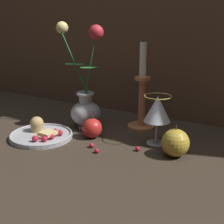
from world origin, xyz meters
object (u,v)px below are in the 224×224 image
(vase, at_px, (85,100))
(plate_with_pastries, at_px, (41,134))
(candlestick, at_px, (142,99))
(apple_near_glass, at_px, (175,143))
(wine_glass, at_px, (157,110))
(apple_beside_vase, at_px, (92,128))

(vase, height_order, plate_with_pastries, vase)
(plate_with_pastries, relative_size, candlestick, 0.66)
(plate_with_pastries, bearing_deg, apple_near_glass, 11.07)
(candlestick, bearing_deg, wine_glass, -46.36)
(wine_glass, xyz_separation_m, apple_near_glass, (0.08, -0.06, -0.07))
(plate_with_pastries, bearing_deg, apple_beside_vase, 29.56)
(plate_with_pastries, height_order, apple_near_glass, apple_near_glass)
(apple_beside_vase, distance_m, apple_near_glass, 0.29)
(vase, bearing_deg, candlestick, 28.57)
(apple_near_glass, bearing_deg, wine_glass, 143.87)
(plate_with_pastries, height_order, apple_beside_vase, apple_beside_vase)
(vase, height_order, wine_glass, vase)
(plate_with_pastries, distance_m, candlestick, 0.37)
(wine_glass, relative_size, candlestick, 0.50)
(vase, relative_size, apple_beside_vase, 4.75)
(wine_glass, relative_size, apple_near_glass, 1.68)
(plate_with_pastries, bearing_deg, candlestick, 45.44)
(plate_with_pastries, height_order, candlestick, candlestick)
(plate_with_pastries, distance_m, apple_near_glass, 0.44)
(candlestick, relative_size, apple_beside_vase, 4.02)
(wine_glass, xyz_separation_m, candlestick, (-0.10, 0.11, -0.00))
(plate_with_pastries, height_order, wine_glass, wine_glass)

